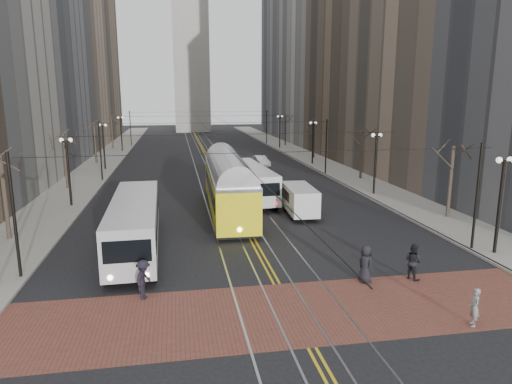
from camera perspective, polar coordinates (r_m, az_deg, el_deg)
name	(u,v)px	position (r m, az deg, el deg)	size (l,w,h in m)	color
ground	(273,277)	(24.29, 2.12, -10.54)	(260.00, 260.00, 0.00)	black
sidewalk_left	(103,162)	(68.33, -18.58, 3.57)	(5.00, 140.00, 0.15)	gray
sidewalk_right	(307,157)	(70.39, 6.39, 4.35)	(5.00, 140.00, 0.15)	gray
crosswalk_band	(292,311)	(20.74, 4.51, -14.67)	(25.00, 6.00, 0.01)	brown
streetcar_rails	(209,160)	(67.74, -5.91, 4.00)	(4.80, 130.00, 0.02)	gray
centre_lines	(209,160)	(67.74, -5.91, 4.00)	(0.42, 130.00, 0.01)	gold
building_left_mid	(13,36)	(71.44, -28.13, 16.79)	(16.00, 20.00, 34.00)	slate
building_left_far	(74,45)	(110.42, -21.76, 16.69)	(16.00, 20.00, 40.00)	brown
building_right_mid	(375,44)	(74.77, 14.60, 17.49)	(16.00, 20.00, 34.00)	brown
building_right_midfar	(342,6)	(95.15, 10.74, 21.86)	(20.00, 20.00, 52.00)	#9E9C94
building_right_far	(303,49)	(112.61, 5.88, 17.34)	(16.00, 20.00, 40.00)	slate
lamp_posts	(219,155)	(51.32, -4.63, 4.64)	(27.60, 57.20, 5.60)	black
street_trees	(214,148)	(57.74, -5.25, 5.44)	(31.68, 53.28, 5.60)	#382D23
trolley_wires	(214,141)	(57.23, -5.23, 6.36)	(25.96, 120.00, 6.60)	black
transit_bus	(135,226)	(28.62, -14.88, -4.09)	(2.63, 12.64, 3.16)	silver
streetcar	(228,190)	(36.73, -3.49, 0.29)	(2.96, 15.96, 3.76)	yellow
rear_bus	(251,183)	(41.60, -0.69, 1.17)	(2.52, 11.58, 3.02)	white
cargo_van	(300,201)	(36.04, 5.47, -1.15)	(2.02, 5.24, 2.32)	white
sedan_grey	(267,177)	(49.07, 1.36, 1.87)	(1.67, 4.15, 1.41)	#3F4147
sedan_silver	(260,161)	(61.38, 0.55, 3.90)	(1.48, 4.24, 1.40)	#ADAFB5
pedestrian_a	(366,264)	(23.91, 13.53, -8.74)	(0.95, 0.62, 1.94)	black
pedestrian_b	(475,307)	(21.20, 25.65, -12.85)	(0.59, 0.39, 1.61)	gray
pedestrian_c	(413,261)	(25.03, 19.04, -8.19)	(0.91, 0.71, 1.87)	black
pedestrian_d	(144,279)	(22.13, -13.87, -10.56)	(1.21, 0.69, 1.87)	black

